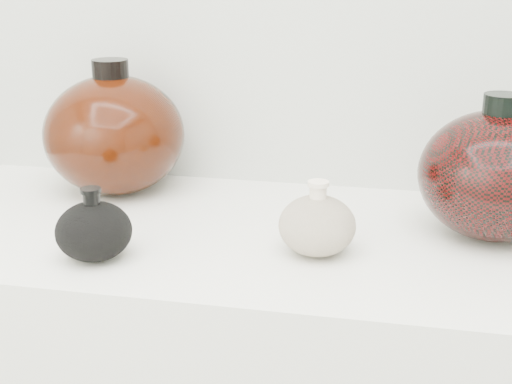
% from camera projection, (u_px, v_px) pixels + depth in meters
% --- Properties ---
extents(black_gourd_vase, '(0.13, 0.13, 0.10)m').
position_uv_depth(black_gourd_vase, '(94.00, 231.00, 0.98)').
color(black_gourd_vase, black).
rests_on(black_gourd_vase, display_counter).
extents(cream_gourd_vase, '(0.14, 0.14, 0.11)m').
position_uv_depth(cream_gourd_vase, '(317.00, 225.00, 1.00)').
color(cream_gourd_vase, beige).
rests_on(cream_gourd_vase, display_counter).
extents(left_round_pot, '(0.31, 0.31, 0.24)m').
position_uv_depth(left_round_pot, '(114.00, 134.00, 1.25)').
color(left_round_pot, black).
rests_on(left_round_pot, display_counter).
extents(right_round_pot, '(0.30, 0.30, 0.22)m').
position_uv_depth(right_round_pot, '(496.00, 175.00, 1.05)').
color(right_round_pot, black).
rests_on(right_round_pot, display_counter).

